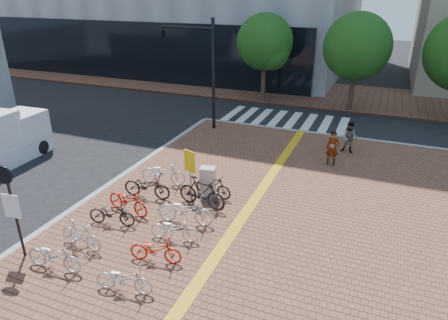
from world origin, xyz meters
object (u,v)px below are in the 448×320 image
at_px(pedestrian_a, 333,148).
at_px(bike_10, 202,193).
at_px(bike_11, 213,186).
at_px(utility_box, 208,182).
at_px(bike_3, 128,201).
at_px(bike_5, 163,173).
at_px(bike_2, 112,213).
at_px(bike_4, 147,186).
at_px(yellow_sign, 190,166).
at_px(bike_9, 185,210).
at_px(notice_sign, 11,201).
at_px(traffic_light_pole, 190,53).
at_px(bike_6, 124,279).
at_px(pedestrian_b, 350,138).
at_px(bike_7, 156,250).
at_px(bike_8, 174,229).
at_px(bike_0, 54,256).
at_px(bike_1, 80,235).

bearing_deg(pedestrian_a, bike_10, -125.03).
height_order(bike_11, utility_box, utility_box).
bearing_deg(bike_3, bike_5, 9.40).
relative_size(bike_2, bike_3, 0.91).
distance_m(bike_4, bike_10, 2.25).
bearing_deg(yellow_sign, bike_9, -68.82).
distance_m(utility_box, notice_sign, 6.70).
xyz_separation_m(bike_2, bike_11, (2.40, 3.10, 0.03)).
xyz_separation_m(pedestrian_a, traffic_light_pole, (-8.39, 2.69, 3.36)).
relative_size(bike_6, utility_box, 1.31).
bearing_deg(pedestrian_a, bike_6, -111.08).
relative_size(bike_4, utility_box, 1.53).
height_order(bike_9, pedestrian_b, pedestrian_b).
relative_size(bike_3, pedestrian_b, 1.18).
relative_size(bike_7, notice_sign, 0.53).
bearing_deg(notice_sign, bike_5, 75.57).
height_order(bike_3, traffic_light_pole, traffic_light_pole).
xyz_separation_m(bike_4, bike_11, (2.33, 1.00, -0.03)).
bearing_deg(bike_8, bike_0, 126.53).
xyz_separation_m(bike_0, bike_11, (2.46, 5.67, -0.01)).
bearing_deg(bike_7, bike_8, -9.36).
bearing_deg(bike_9, bike_0, 138.36).
distance_m(bike_7, bike_9, 2.19).
bearing_deg(bike_9, yellow_sign, 12.80).
height_order(bike_6, yellow_sign, yellow_sign).
xyz_separation_m(bike_0, bike_7, (2.49, 1.39, -0.05)).
height_order(bike_11, pedestrian_a, pedestrian_a).
height_order(bike_1, pedestrian_b, pedestrian_b).
bearing_deg(bike_4, bike_3, 172.86).
bearing_deg(bike_4, notice_sign, 155.83).
height_order(bike_5, bike_6, bike_5).
bearing_deg(bike_5, bike_1, 170.66).
bearing_deg(pedestrian_b, bike_6, -105.07).
relative_size(bike_9, pedestrian_a, 1.25).
height_order(bike_2, pedestrian_b, pedestrian_b).
bearing_deg(bike_1, yellow_sign, -17.86).
height_order(bike_2, pedestrian_a, pedestrian_a).
bearing_deg(notice_sign, bike_1, 36.16).
height_order(bike_5, pedestrian_a, pedestrian_a).
xyz_separation_m(bike_0, bike_1, (-0.00, 1.11, 0.00)).
bearing_deg(bike_7, traffic_light_pole, 10.96).
relative_size(bike_6, pedestrian_b, 1.05).
xyz_separation_m(bike_4, yellow_sign, (1.55, 0.61, 0.86)).
relative_size(pedestrian_b, yellow_sign, 0.79).
bearing_deg(bike_2, bike_1, 166.63).
bearing_deg(bike_10, pedestrian_a, -26.70).
relative_size(utility_box, yellow_sign, 0.63).
bearing_deg(notice_sign, pedestrian_a, 53.83).
bearing_deg(traffic_light_pole, bike_5, -72.53).
relative_size(bike_0, bike_10, 0.91).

